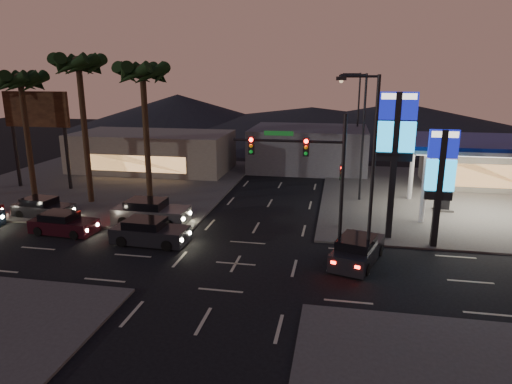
% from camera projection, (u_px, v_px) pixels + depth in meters
% --- Properties ---
extents(ground, '(140.00, 140.00, 0.00)m').
position_uv_depth(ground, '(236.00, 264.00, 24.81)').
color(ground, black).
rests_on(ground, ground).
extents(corner_lot_ne, '(24.00, 24.00, 0.12)m').
position_uv_depth(corner_lot_ne, '(471.00, 199.00, 37.15)').
color(corner_lot_ne, '#47443F').
rests_on(corner_lot_ne, ground).
extents(corner_lot_nw, '(24.00, 24.00, 0.12)m').
position_uv_depth(corner_lot_nw, '(108.00, 182.00, 42.85)').
color(corner_lot_nw, '#47443F').
rests_on(corner_lot_nw, ground).
extents(gas_station, '(12.20, 8.20, 5.47)m').
position_uv_depth(gas_station, '(495.00, 146.00, 32.07)').
color(gas_station, silver).
rests_on(gas_station, ground).
extents(convenience_store, '(10.00, 6.00, 4.00)m').
position_uv_depth(convenience_store, '(483.00, 165.00, 41.05)').
color(convenience_store, '#726B5B').
rests_on(convenience_store, ground).
extents(pylon_sign_tall, '(2.20, 0.35, 9.00)m').
position_uv_depth(pylon_sign_tall, '(396.00, 137.00, 26.89)').
color(pylon_sign_tall, black).
rests_on(pylon_sign_tall, ground).
extents(pylon_sign_short, '(1.60, 0.35, 7.00)m').
position_uv_depth(pylon_sign_short, '(441.00, 171.00, 25.94)').
color(pylon_sign_short, black).
rests_on(pylon_sign_short, ground).
extents(traffic_signal_mast, '(6.10, 0.39, 8.00)m').
position_uv_depth(traffic_signal_mast, '(310.00, 165.00, 24.70)').
color(traffic_signal_mast, black).
rests_on(traffic_signal_mast, ground).
extents(pedestal_signal, '(0.32, 0.39, 4.30)m').
position_uv_depth(pedestal_signal, '(342.00, 186.00, 29.72)').
color(pedestal_signal, black).
rests_on(pedestal_signal, ground).
extents(streetlight_near, '(2.14, 0.25, 10.00)m').
position_uv_depth(streetlight_near, '(369.00, 161.00, 23.09)').
color(streetlight_near, black).
rests_on(streetlight_near, ground).
extents(streetlight_mid, '(2.14, 0.25, 10.00)m').
position_uv_depth(streetlight_mid, '(361.00, 130.00, 35.44)').
color(streetlight_mid, black).
rests_on(streetlight_mid, ground).
extents(streetlight_far, '(2.14, 0.25, 10.00)m').
position_uv_depth(streetlight_far, '(356.00, 114.00, 48.74)').
color(streetlight_far, black).
rests_on(streetlight_far, ground).
extents(palm_a, '(4.41, 4.41, 10.86)m').
position_uv_depth(palm_a, '(143.00, 81.00, 33.03)').
color(palm_a, black).
rests_on(palm_a, ground).
extents(palm_b, '(4.41, 4.41, 11.46)m').
position_uv_depth(palm_b, '(79.00, 74.00, 33.78)').
color(palm_b, black).
rests_on(palm_b, ground).
extents(palm_c, '(4.41, 4.41, 10.26)m').
position_uv_depth(palm_c, '(21.00, 88.00, 34.95)').
color(palm_c, black).
rests_on(palm_c, ground).
extents(billboard, '(6.00, 0.30, 8.50)m').
position_uv_depth(billboard, '(37.00, 117.00, 39.19)').
color(billboard, black).
rests_on(billboard, ground).
extents(building_far_west, '(16.00, 8.00, 4.00)m').
position_uv_depth(building_far_west, '(153.00, 152.00, 47.70)').
color(building_far_west, '#726B5B').
rests_on(building_far_west, ground).
extents(building_far_mid, '(12.00, 9.00, 4.40)m').
position_uv_depth(building_far_mid, '(309.00, 148.00, 48.60)').
color(building_far_mid, '#4C4C51').
rests_on(building_far_mid, ground).
extents(hill_left, '(40.00, 40.00, 6.00)m').
position_uv_depth(hill_left, '(178.00, 111.00, 85.50)').
color(hill_left, black).
rests_on(hill_left, ground).
extents(hill_right, '(50.00, 50.00, 5.00)m').
position_uv_depth(hill_right, '(399.00, 117.00, 78.51)').
color(hill_right, black).
rests_on(hill_right, ground).
extents(hill_center, '(60.00, 60.00, 4.00)m').
position_uv_depth(hill_center, '(312.00, 119.00, 81.31)').
color(hill_center, black).
rests_on(hill_center, ground).
extents(car_lane_a_front, '(4.77, 2.18, 1.53)m').
position_uv_depth(car_lane_a_front, '(149.00, 232.00, 27.60)').
color(car_lane_a_front, black).
rests_on(car_lane_a_front, ground).
extents(car_lane_a_mid, '(4.36, 2.05, 1.39)m').
position_uv_depth(car_lane_a_mid, '(63.00, 224.00, 29.32)').
color(car_lane_a_mid, black).
rests_on(car_lane_a_mid, ground).
extents(car_lane_b_front, '(5.21, 2.24, 1.69)m').
position_uv_depth(car_lane_b_front, '(150.00, 213.00, 31.17)').
color(car_lane_b_front, '#525254').
rests_on(car_lane_b_front, ground).
extents(car_lane_b_mid, '(4.48, 2.24, 1.41)m').
position_uv_depth(car_lane_b_mid, '(43.00, 208.00, 32.64)').
color(car_lane_b_mid, black).
rests_on(car_lane_b_mid, ground).
extents(suv_station, '(3.16, 4.91, 1.52)m').
position_uv_depth(suv_station, '(357.00, 250.00, 24.80)').
color(suv_station, black).
rests_on(suv_station, ground).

